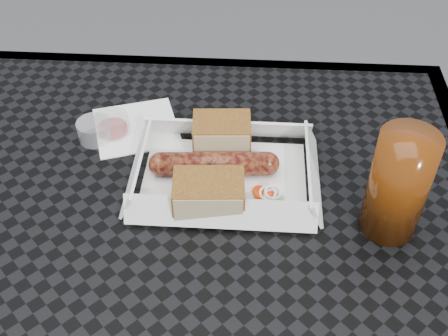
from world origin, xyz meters
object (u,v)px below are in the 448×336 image
at_px(food_tray, 224,178).
at_px(patio_table, 186,268).
at_px(bratwurst, 214,164).
at_px(drink_glass, 398,185).

bearing_deg(food_tray, patio_table, -115.41).
bearing_deg(bratwurst, food_tray, -27.06).
relative_size(food_tray, drink_glass, 1.53).
height_order(patio_table, bratwurst, bratwurst).
bearing_deg(patio_table, food_tray, 64.59).
height_order(bratwurst, drink_glass, drink_glass).
distance_m(bratwurst, drink_glass, 0.24).
bearing_deg(bratwurst, drink_glass, -19.27).
bearing_deg(drink_glass, bratwurst, 160.73).
height_order(patio_table, drink_glass, drink_glass).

